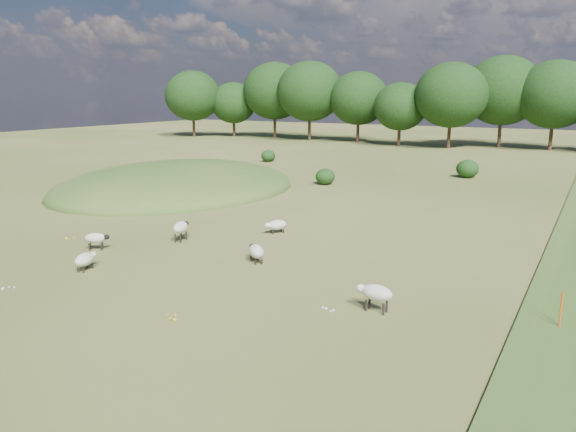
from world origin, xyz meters
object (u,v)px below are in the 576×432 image
(sheep_2, at_px, (256,251))
(sheep_5, at_px, (85,259))
(sheep_1, at_px, (181,227))
(sheep_0, at_px, (96,238))
(sheep_3, at_px, (277,225))
(marker_post, at_px, (561,311))
(sheep_4, at_px, (376,293))

(sheep_2, bearing_deg, sheep_5, 78.89)
(sheep_1, xyz_separation_m, sheep_5, (-0.38, -5.47, -0.21))
(sheep_0, distance_m, sheep_2, 7.62)
(sheep_1, distance_m, sheep_3, 4.83)
(sheep_0, relative_size, sheep_1, 0.80)
(marker_post, height_order, sheep_3, marker_post)
(sheep_2, bearing_deg, sheep_3, -29.14)
(sheep_5, bearing_deg, sheep_0, 26.74)
(sheep_1, xyz_separation_m, sheep_4, (11.42, -3.86, -0.02))
(sheep_1, relative_size, sheep_5, 1.06)
(sheep_4, bearing_deg, sheep_1, -14.96)
(marker_post, relative_size, sheep_4, 0.93)
(sheep_4, distance_m, sheep_5, 11.91)
(sheep_2, relative_size, sheep_4, 0.99)
(sheep_2, xyz_separation_m, sheep_4, (6.38, -2.70, 0.16))
(sheep_1, relative_size, sheep_2, 1.08)
(sheep_3, bearing_deg, sheep_4, 81.51)
(sheep_5, bearing_deg, marker_post, -93.31)
(marker_post, xyz_separation_m, sheep_3, (-13.52, 6.03, -0.16))
(sheep_2, bearing_deg, sheep_0, 55.59)
(sheep_1, bearing_deg, sheep_2, -116.79)
(sheep_0, distance_m, sheep_3, 8.73)
(sheep_4, bearing_deg, marker_post, -162.07)
(sheep_4, bearing_deg, sheep_0, 0.80)
(marker_post, xyz_separation_m, sheep_0, (-19.11, -0.67, -0.04))
(marker_post, xyz_separation_m, sheep_1, (-16.80, 2.49, 0.07))
(sheep_1, xyz_separation_m, sheep_3, (3.28, 3.54, -0.23))
(marker_post, distance_m, sheep_1, 16.99)
(sheep_1, distance_m, sheep_2, 5.18)
(sheep_0, xyz_separation_m, sheep_3, (5.59, 6.70, -0.12))
(marker_post, distance_m, sheep_4, 5.55)
(sheep_4, bearing_deg, sheep_3, -38.56)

